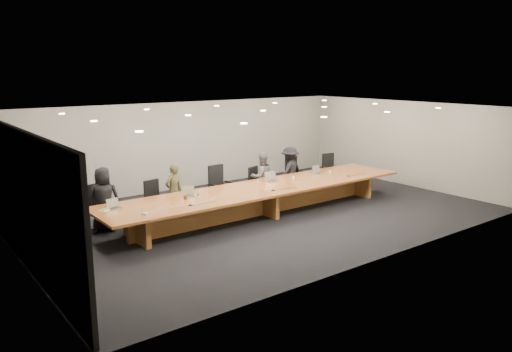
# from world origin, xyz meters

# --- Properties ---
(ground) EXTENTS (12.00, 12.00, 0.00)m
(ground) POSITION_xyz_m (0.00, 0.00, 0.00)
(ground) COLOR black
(ground) RESTS_ON ground
(back_wall) EXTENTS (12.00, 0.02, 2.80)m
(back_wall) POSITION_xyz_m (0.00, 4.00, 1.40)
(back_wall) COLOR #BCB5AB
(back_wall) RESTS_ON ground
(left_wall_panel) EXTENTS (0.08, 7.84, 2.74)m
(left_wall_panel) POSITION_xyz_m (-5.94, 0.00, 1.37)
(left_wall_panel) COLOR black
(left_wall_panel) RESTS_ON ground
(conference_table) EXTENTS (9.00, 1.80, 0.75)m
(conference_table) POSITION_xyz_m (0.00, 0.00, 0.52)
(conference_table) COLOR brown
(conference_table) RESTS_ON ground
(chair_far_left) EXTENTS (0.71, 0.71, 1.13)m
(chair_far_left) POSITION_xyz_m (-3.98, 1.31, 0.57)
(chair_far_left) COLOR black
(chair_far_left) RESTS_ON ground
(chair_left) EXTENTS (0.62, 0.62, 1.05)m
(chair_left) POSITION_xyz_m (-2.48, 1.25, 0.53)
(chair_left) COLOR black
(chair_left) RESTS_ON ground
(chair_mid_left) EXTENTS (0.67, 0.67, 1.21)m
(chair_mid_left) POSITION_xyz_m (-0.48, 1.27, 0.60)
(chair_mid_left) COLOR black
(chair_mid_left) RESTS_ON ground
(chair_mid_right) EXTENTS (0.63, 0.63, 1.00)m
(chair_mid_right) POSITION_xyz_m (0.85, 1.31, 0.50)
(chair_mid_right) COLOR black
(chair_mid_right) RESTS_ON ground
(chair_right) EXTENTS (0.62, 0.62, 1.16)m
(chair_right) POSITION_xyz_m (2.31, 1.26, 0.58)
(chair_right) COLOR black
(chair_right) RESTS_ON ground
(chair_far_right) EXTENTS (0.64, 0.64, 1.08)m
(chair_far_right) POSITION_xyz_m (3.95, 1.32, 0.54)
(chair_far_right) COLOR black
(chair_far_right) RESTS_ON ground
(person_a) EXTENTS (0.89, 0.74, 1.55)m
(person_a) POSITION_xyz_m (-3.86, 1.23, 0.78)
(person_a) COLOR black
(person_a) RESTS_ON ground
(person_b) EXTENTS (0.58, 0.44, 1.42)m
(person_b) POSITION_xyz_m (-2.00, 1.21, 0.71)
(person_b) COLOR #3B3920
(person_b) RESTS_ON ground
(person_c) EXTENTS (0.79, 0.66, 1.45)m
(person_c) POSITION_xyz_m (0.85, 1.14, 0.73)
(person_c) COLOR #5A5A5D
(person_c) RESTS_ON ground
(person_d) EXTENTS (1.08, 0.79, 1.51)m
(person_d) POSITION_xyz_m (1.98, 1.18, 0.75)
(person_d) COLOR black
(person_d) RESTS_ON ground
(laptop_a) EXTENTS (0.32, 0.25, 0.23)m
(laptop_a) POSITION_xyz_m (-3.93, 0.35, 0.86)
(laptop_a) COLOR tan
(laptop_a) RESTS_ON conference_table
(laptop_b) EXTENTS (0.37, 0.32, 0.25)m
(laptop_b) POSITION_xyz_m (-2.05, 0.34, 0.87)
(laptop_b) COLOR tan
(laptop_b) RESTS_ON conference_table
(laptop_d) EXTENTS (0.37, 0.28, 0.28)m
(laptop_d) POSITION_xyz_m (0.63, 0.36, 0.89)
(laptop_d) COLOR #BEAA91
(laptop_d) RESTS_ON conference_table
(laptop_e) EXTENTS (0.36, 0.29, 0.26)m
(laptop_e) POSITION_xyz_m (2.39, 0.33, 0.88)
(laptop_e) COLOR #BDAE90
(laptop_e) RESTS_ON conference_table
(water_bottle) EXTENTS (0.08, 0.08, 0.19)m
(water_bottle) POSITION_xyz_m (-1.98, 0.00, 0.84)
(water_bottle) COLOR silver
(water_bottle) RESTS_ON conference_table
(amber_mug) EXTENTS (0.11, 0.11, 0.11)m
(amber_mug) POSITION_xyz_m (-2.28, 0.11, 0.80)
(amber_mug) COLOR brown
(amber_mug) RESTS_ON conference_table
(paper_cup_near) EXTENTS (0.09, 0.09, 0.09)m
(paper_cup_near) POSITION_xyz_m (1.27, 0.23, 0.80)
(paper_cup_near) COLOR white
(paper_cup_near) RESTS_ON conference_table
(paper_cup_far) EXTENTS (0.08, 0.08, 0.09)m
(paper_cup_far) POSITION_xyz_m (2.73, 0.20, 0.80)
(paper_cup_far) COLOR beige
(paper_cup_far) RESTS_ON conference_table
(notepad) EXTENTS (0.29, 0.27, 0.01)m
(notepad) POSITION_xyz_m (-4.14, 0.36, 0.76)
(notepad) COLOR white
(notepad) RESTS_ON conference_table
(lime_gadget) EXTENTS (0.16, 0.10, 0.02)m
(lime_gadget) POSITION_xyz_m (-4.15, 0.35, 0.78)
(lime_gadget) COLOR #5ABF33
(lime_gadget) RESTS_ON notepad
(av_box) EXTENTS (0.21, 0.18, 0.03)m
(av_box) POSITION_xyz_m (-3.56, -0.46, 0.76)
(av_box) COLOR #A2A3A7
(av_box) RESTS_ON conference_table
(mic_left) EXTENTS (0.16, 0.16, 0.03)m
(mic_left) POSITION_xyz_m (-2.46, -0.44, 0.76)
(mic_left) COLOR black
(mic_left) RESTS_ON conference_table
(mic_center) EXTENTS (0.15, 0.15, 0.03)m
(mic_center) POSITION_xyz_m (-0.04, -0.48, 0.77)
(mic_center) COLOR black
(mic_center) RESTS_ON conference_table
(mic_right) EXTENTS (0.13, 0.13, 0.03)m
(mic_right) POSITION_xyz_m (2.84, -0.43, 0.76)
(mic_right) COLOR black
(mic_right) RESTS_ON conference_table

